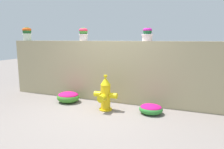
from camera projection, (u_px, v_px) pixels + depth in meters
ground_plane at (94, 115)px, 4.60m from camera, size 24.00×24.00×0.00m
stone_wall at (114, 71)px, 5.56m from camera, size 6.30×0.33×1.60m
potted_plant_0 at (27, 33)px, 6.38m from camera, size 0.27×0.27×0.41m
potted_plant_1 at (83, 33)px, 5.69m from camera, size 0.25×0.25×0.36m
potted_plant_2 at (147, 34)px, 5.11m from camera, size 0.29×0.29×0.34m
fire_hydrant at (105, 95)px, 4.88m from camera, size 0.57×0.45×0.84m
flower_bush_left at (68, 97)px, 5.53m from camera, size 0.61×0.55×0.29m
flower_bush_right at (151, 109)px, 4.68m from camera, size 0.53×0.48×0.22m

